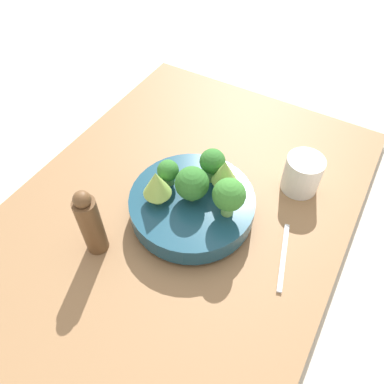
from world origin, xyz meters
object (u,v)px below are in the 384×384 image
bowl (192,205)px  fork (283,256)px  pepper_mill (90,223)px  cup (302,174)px

bowl → fork: size_ratio=1.70×
fork → pepper_mill: bearing=116.0°
cup → bowl: bearing=138.1°
cup → fork: size_ratio=0.57×
cup → fork: cup is taller
cup → pepper_mill: (-0.37, 0.31, 0.04)m
cup → fork: bearing=-169.0°
bowl → cup: cup is taller
pepper_mill → fork: size_ratio=1.09×
bowl → cup: size_ratio=3.00×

